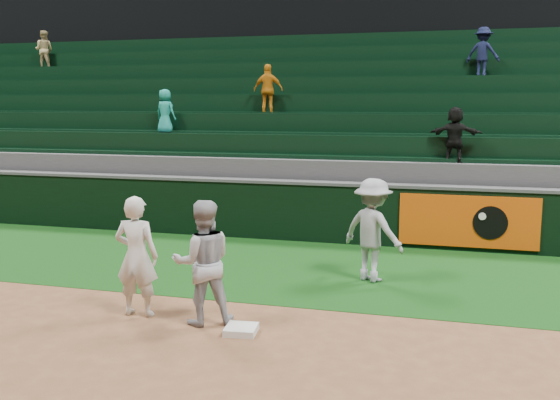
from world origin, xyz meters
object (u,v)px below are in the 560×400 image
Objects in this scene: first_baseman at (137,256)px; baserunner at (203,262)px; first_base at (241,330)px; base_coach at (373,230)px.

first_baseman is 1.00× the size of baserunner.
first_base is at bearing 166.74° from first_baseman.
first_baseman is 3.78m from base_coach.
baserunner reaches higher than first_base.
first_baseman is 0.99× the size of base_coach.
first_baseman reaches higher than first_base.
first_base is 0.24× the size of baserunner.
first_baseman is (-1.56, 0.27, 0.78)m from first_base.
first_baseman is 0.98m from baserunner.
baserunner is at bearing 81.04° from base_coach.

